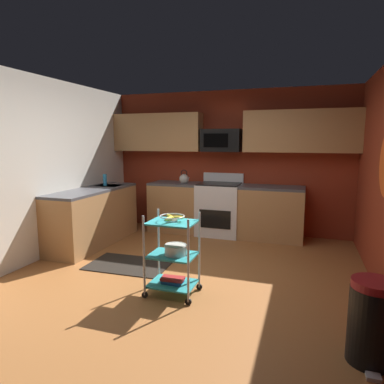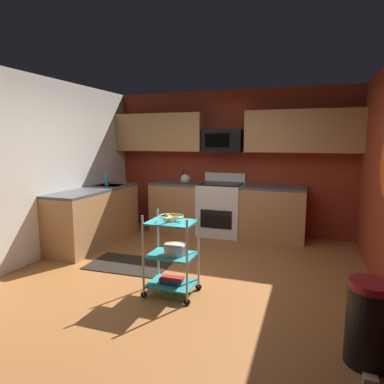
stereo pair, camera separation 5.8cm
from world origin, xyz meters
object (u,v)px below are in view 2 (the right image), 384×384
object	(u,v)px
rolling_cart	(172,255)
mixing_bowl_large	(175,249)
microwave	(223,140)
kettle	(186,179)
oven_range	(221,209)
dish_soap_bottle	(107,180)
fruit_bowl	(171,217)
book_stack	(172,280)
trash_can	(370,323)

from	to	relation	value
rolling_cart	mixing_bowl_large	distance (m)	0.08
microwave	rolling_cart	bearing A→B (deg)	-87.76
rolling_cart	kettle	bearing A→B (deg)	107.06
oven_range	dish_soap_bottle	xyz separation A→B (m)	(-1.86, -0.80, 0.54)
rolling_cart	fruit_bowl	world-z (taller)	rolling_cart
oven_range	fruit_bowl	distance (m)	2.58
book_stack	kettle	bearing A→B (deg)	107.06
fruit_bowl	mixing_bowl_large	xyz separation A→B (m)	(0.04, 0.00, -0.36)
rolling_cart	dish_soap_bottle	world-z (taller)	dish_soap_bottle
oven_range	microwave	size ratio (longest dim) A/B	1.57
oven_range	book_stack	bearing A→B (deg)	-87.68
fruit_bowl	book_stack	world-z (taller)	fruit_bowl
microwave	dish_soap_bottle	xyz separation A→B (m)	(-1.86, -0.91, -0.68)
oven_range	kettle	xyz separation A→B (m)	(-0.68, -0.00, 0.52)
microwave	trash_can	bearing A→B (deg)	-58.72
mixing_bowl_large	kettle	distance (m)	2.72
fruit_bowl	trash_can	world-z (taller)	fruit_bowl
rolling_cart	fruit_bowl	bearing A→B (deg)	79.38
mixing_bowl_large	dish_soap_bottle	xyz separation A→B (m)	(-2.00, 1.75, 0.50)
rolling_cart	fruit_bowl	distance (m)	0.42
microwave	mixing_bowl_large	world-z (taller)	microwave
fruit_bowl	dish_soap_bottle	size ratio (longest dim) A/B	1.36
oven_range	trash_can	size ratio (longest dim) A/B	1.67
kettle	dish_soap_bottle	distance (m)	1.42
book_stack	trash_can	bearing A→B (deg)	-17.91
oven_range	mixing_bowl_large	bearing A→B (deg)	-86.83
rolling_cart	dish_soap_bottle	size ratio (longest dim) A/B	4.57
rolling_cart	trash_can	world-z (taller)	rolling_cart
rolling_cart	microwave	bearing A→B (deg)	92.24
trash_can	kettle	bearing A→B (deg)	130.15
microwave	mixing_bowl_large	bearing A→B (deg)	-86.94
trash_can	dish_soap_bottle	bearing A→B (deg)	148.48
oven_range	dish_soap_bottle	size ratio (longest dim) A/B	5.50
dish_soap_bottle	mixing_bowl_large	bearing A→B (deg)	-41.16
microwave	book_stack	bearing A→B (deg)	-87.76
oven_range	kettle	bearing A→B (deg)	-179.67
trash_can	oven_range	bearing A→B (deg)	122.11
rolling_cart	kettle	xyz separation A→B (m)	(-0.78, 2.54, 0.54)
microwave	trash_can	world-z (taller)	microwave
book_stack	trash_can	world-z (taller)	trash_can
rolling_cart	dish_soap_bottle	distance (m)	2.69
mixing_bowl_large	kettle	xyz separation A→B (m)	(-0.82, 2.54, 0.48)
microwave	kettle	world-z (taller)	microwave
mixing_bowl_large	trash_can	size ratio (longest dim) A/B	0.38
microwave	fruit_bowl	size ratio (longest dim) A/B	2.57
oven_range	mixing_bowl_large	size ratio (longest dim) A/B	4.37
mixing_bowl_large	kettle	size ratio (longest dim) A/B	0.95
rolling_cart	mixing_bowl_large	bearing A→B (deg)	0.00
rolling_cart	oven_range	bearing A→B (deg)	92.32
fruit_bowl	oven_range	bearing A→B (deg)	92.32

